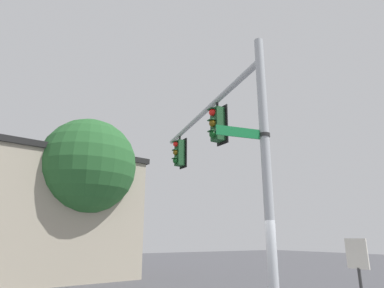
{
  "coord_description": "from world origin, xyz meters",
  "views": [
    {
      "loc": [
        -5.18,
        5.12,
        2.15
      ],
      "look_at": [
        4.69,
        -0.97,
        5.45
      ],
      "focal_mm": 30.84,
      "sensor_mm": 36.0,
      "label": 1
    }
  ],
  "objects": [
    {
      "name": "traffic_light_nearest_pole",
      "position": [
        2.45,
        -0.49,
        5.46
      ],
      "size": [
        0.54,
        0.49,
        1.31
      ],
      "color": "black"
    },
    {
      "name": "storefront_building",
      "position": [
        14.96,
        2.01,
        3.29
      ],
      "size": [
        8.55,
        9.29,
        6.56
      ],
      "color": "#A89E89",
      "rests_on": "ground"
    },
    {
      "name": "traffic_light_mid_inner",
      "position": [
        6.12,
        -1.25,
        5.46
      ],
      "size": [
        0.54,
        0.49,
        1.31
      ],
      "color": "black"
    },
    {
      "name": "signal_pole",
      "position": [
        0.0,
        0.0,
        3.41
      ],
      "size": [
        0.21,
        0.21,
        6.82
      ],
      "primitive_type": "cylinder",
      "color": "#ADB2B7",
      "rests_on": "ground"
    },
    {
      "name": "street_name_sign",
      "position": [
        0.08,
        0.38,
        4.38
      ],
      "size": [
        0.38,
        1.3,
        0.22
      ],
      "color": "#147238"
    },
    {
      "name": "tree_by_storefront",
      "position": [
        12.22,
        0.84,
        5.77
      ],
      "size": [
        5.02,
        5.02,
        8.3
      ],
      "color": "#4C3823",
      "rests_on": "ground"
    },
    {
      "name": "historical_marker",
      "position": [
        0.26,
        -3.3,
        1.4
      ],
      "size": [
        0.6,
        0.08,
        2.13
      ],
      "color": "#333333",
      "rests_on": "ground"
    },
    {
      "name": "mast_arm",
      "position": [
        3.65,
        -0.76,
        6.25
      ],
      "size": [
        7.33,
        1.68,
        0.17
      ],
      "primitive_type": "cylinder",
      "rotation": [
        0.0,
        1.57,
        6.08
      ],
      "color": "#ADB2B7"
    }
  ]
}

